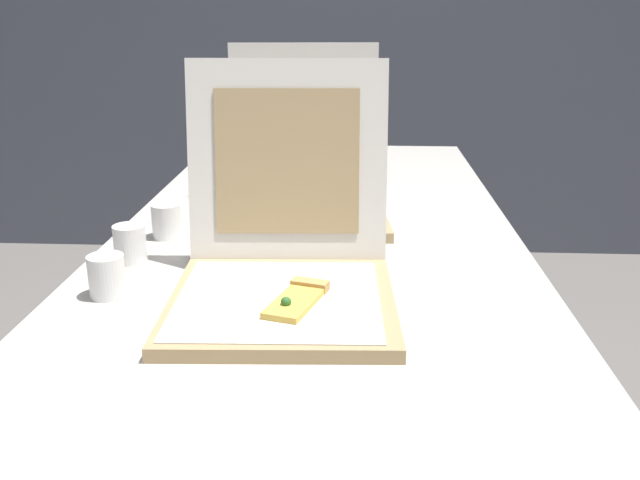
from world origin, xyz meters
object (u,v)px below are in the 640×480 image
at_px(pizza_box_middle, 305,191).
at_px(cup_white_near_center, 130,244).
at_px(pizza_box_front, 284,268).
at_px(cup_white_mid, 166,221).
at_px(table, 314,265).
at_px(cup_white_near_left, 107,276).

xyz_separation_m(pizza_box_middle, cup_white_near_center, (-0.31, -0.34, -0.02)).
bearing_deg(pizza_box_front, cup_white_near_center, 149.96).
bearing_deg(cup_white_mid, table, -3.56).
distance_m(table, pizza_box_front, 0.31).
distance_m(pizza_box_middle, cup_white_near_left, 0.58).
bearing_deg(cup_white_mid, cup_white_near_center, -101.67).
bearing_deg(pizza_box_middle, table, -85.51).
bearing_deg(cup_white_near_center, cup_white_mid, 78.33).
height_order(table, cup_white_mid, cup_white_mid).
relative_size(table, cup_white_mid, 29.45).
bearing_deg(pizza_box_front, table, 81.04).
bearing_deg(table, pizza_box_front, -96.45).
distance_m(table, cup_white_near_center, 0.37).
bearing_deg(cup_white_near_center, cup_white_near_left, -85.40).
height_order(cup_white_mid, cup_white_near_left, same).
bearing_deg(pizza_box_front, pizza_box_middle, 87.71).
bearing_deg(cup_white_near_left, cup_white_mid, 86.84).
xyz_separation_m(pizza_box_front, cup_white_mid, (-0.28, 0.31, -0.02)).
distance_m(table, cup_white_mid, 0.32).
height_order(table, cup_white_near_left, cup_white_near_left).
xyz_separation_m(cup_white_mid, cup_white_near_left, (-0.02, -0.31, 0.00)).
bearing_deg(pizza_box_front, cup_white_near_left, 178.29).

